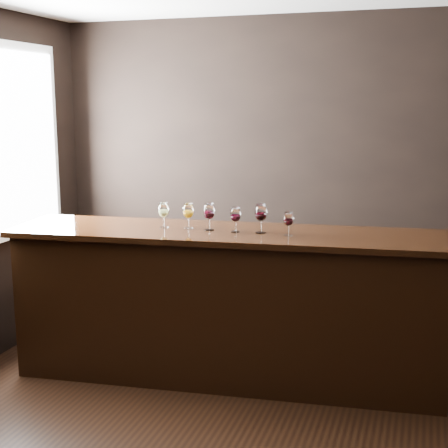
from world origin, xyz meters
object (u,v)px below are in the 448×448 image
(bar_counter, at_px, (227,307))
(glass_red_d, at_px, (288,219))
(glass_red_a, at_px, (209,212))
(glass_red_b, at_px, (235,215))
(glass_amber, at_px, (188,211))
(glass_white, at_px, (164,211))
(back_bar_shelf, at_px, (396,304))
(glass_red_c, at_px, (261,213))

(bar_counter, xyz_separation_m, glass_red_d, (0.46, -0.02, 0.70))
(glass_red_a, xyz_separation_m, glass_red_b, (0.20, -0.00, -0.01))
(glass_amber, bearing_deg, glass_red_a, -5.01)
(glass_white, distance_m, glass_red_a, 0.36)
(glass_red_d, bearing_deg, back_bar_shelf, 50.88)
(bar_counter, relative_size, glass_amber, 16.26)
(glass_white, distance_m, glass_red_d, 0.95)
(glass_white, distance_m, glass_amber, 0.19)
(glass_white, relative_size, glass_red_a, 0.94)
(glass_amber, xyz_separation_m, glass_red_b, (0.37, -0.02, -0.00))
(bar_counter, relative_size, back_bar_shelf, 1.36)
(glass_white, relative_size, glass_red_b, 1.03)
(glass_red_a, height_order, glass_red_c, glass_red_c)
(bar_counter, height_order, glass_white, glass_white)
(bar_counter, bearing_deg, glass_red_c, -5.00)
(back_bar_shelf, bearing_deg, glass_amber, -149.46)
(glass_amber, height_order, glass_red_b, glass_amber)
(bar_counter, distance_m, glass_amber, 0.78)
(back_bar_shelf, bearing_deg, glass_red_a, -145.90)
(glass_red_a, bearing_deg, glass_white, -178.10)
(glass_white, bearing_deg, glass_amber, 8.12)
(bar_counter, bearing_deg, glass_white, 176.35)
(glass_white, xyz_separation_m, glass_red_c, (0.75, 0.03, 0.02))
(back_bar_shelf, height_order, glass_red_d, glass_red_d)
(glass_red_b, bearing_deg, bar_counter, 166.93)
(back_bar_shelf, height_order, glass_white, glass_white)
(bar_counter, bearing_deg, glass_amber, 173.15)
(bar_counter, distance_m, glass_red_b, 0.72)
(glass_amber, height_order, glass_red_c, glass_red_c)
(back_bar_shelf, relative_size, glass_amber, 11.96)
(bar_counter, xyz_separation_m, glass_white, (-0.50, -0.03, 0.72))
(glass_red_a, height_order, glass_red_b, glass_red_a)
(glass_white, bearing_deg, glass_red_c, 2.46)
(back_bar_shelf, xyz_separation_m, glass_amber, (-1.50, -0.88, 0.85))
(glass_white, height_order, glass_red_d, glass_white)
(glass_red_d, bearing_deg, glass_red_c, 173.81)
(back_bar_shelf, relative_size, glass_red_c, 10.69)
(back_bar_shelf, relative_size, glass_white, 12.05)
(glass_white, relative_size, glass_red_c, 0.89)
(glass_amber, relative_size, glass_red_a, 0.95)
(bar_counter, distance_m, glass_red_c, 0.78)
(glass_red_b, distance_m, glass_red_c, 0.19)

